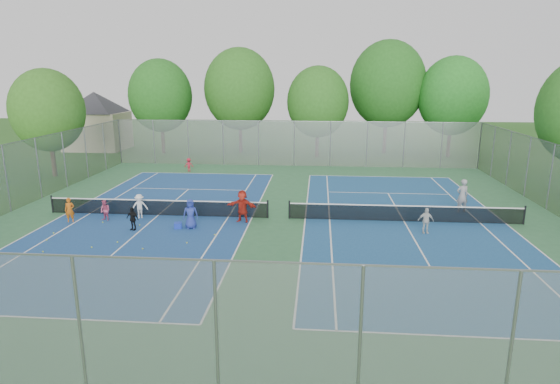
# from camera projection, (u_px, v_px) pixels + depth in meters

# --- Properties ---
(ground) EXTENTS (120.00, 120.00, 0.00)m
(ground) POSITION_uv_depth(u_px,v_px,m) (279.00, 218.00, 26.52)
(ground) COLOR #245219
(ground) RESTS_ON ground
(court_pad) EXTENTS (32.00, 32.00, 0.01)m
(court_pad) POSITION_uv_depth(u_px,v_px,m) (279.00, 218.00, 26.52)
(court_pad) COLOR #326A3F
(court_pad) RESTS_ON ground
(court_left) EXTENTS (10.97, 23.77, 0.01)m
(court_left) POSITION_uv_depth(u_px,v_px,m) (158.00, 215.00, 27.09)
(court_left) COLOR navy
(court_left) RESTS_ON court_pad
(court_right) EXTENTS (10.97, 23.77, 0.01)m
(court_right) POSITION_uv_depth(u_px,v_px,m) (404.00, 221.00, 25.95)
(court_right) COLOR navy
(court_right) RESTS_ON court_pad
(net_left) EXTENTS (12.87, 0.10, 0.91)m
(net_left) POSITION_uv_depth(u_px,v_px,m) (158.00, 208.00, 26.98)
(net_left) COLOR black
(net_left) RESTS_ON ground
(net_right) EXTENTS (12.87, 0.10, 0.91)m
(net_right) POSITION_uv_depth(u_px,v_px,m) (404.00, 214.00, 25.84)
(net_right) COLOR black
(net_right) RESTS_ON ground
(fence_north) EXTENTS (32.00, 0.10, 4.00)m
(fence_north) POSITION_uv_depth(u_px,v_px,m) (294.00, 144.00, 41.51)
(fence_north) COLOR gray
(fence_north) RESTS_ON ground
(fence_south) EXTENTS (32.00, 0.10, 4.00)m
(fence_south) POSITION_uv_depth(u_px,v_px,m) (217.00, 343.00, 10.57)
(fence_south) COLOR gray
(fence_south) RESTS_ON ground
(fence_west) EXTENTS (0.10, 32.00, 4.00)m
(fence_west) POSITION_uv_depth(u_px,v_px,m) (6.00, 179.00, 27.35)
(fence_west) COLOR gray
(fence_west) RESTS_ON ground
(house) EXTENTS (11.03, 11.03, 7.30)m
(house) POSITION_uv_depth(u_px,v_px,m) (95.00, 111.00, 50.50)
(house) COLOR #B7A88C
(house) RESTS_ON ground
(tree_nw) EXTENTS (6.40, 6.40, 9.58)m
(tree_nw) POSITION_uv_depth(u_px,v_px,m) (160.00, 96.00, 47.51)
(tree_nw) COLOR #443326
(tree_nw) RESTS_ON ground
(tree_nl) EXTENTS (7.20, 7.20, 10.69)m
(tree_nl) POSITION_uv_depth(u_px,v_px,m) (240.00, 89.00, 47.67)
(tree_nl) COLOR #443326
(tree_nl) RESTS_ON ground
(tree_nc) EXTENTS (6.00, 6.00, 8.85)m
(tree_nc) POSITION_uv_depth(u_px,v_px,m) (318.00, 102.00, 45.36)
(tree_nc) COLOR #443326
(tree_nc) RESTS_ON ground
(tree_nr) EXTENTS (7.60, 7.60, 11.42)m
(tree_nr) POSITION_uv_depth(u_px,v_px,m) (388.00, 84.00, 47.29)
(tree_nr) COLOR #443326
(tree_nr) RESTS_ON ground
(tree_ne) EXTENTS (6.60, 6.60, 9.77)m
(tree_ne) POSITION_uv_depth(u_px,v_px,m) (453.00, 96.00, 45.13)
(tree_ne) COLOR #443326
(tree_ne) RESTS_ON ground
(tree_side_w) EXTENTS (5.60, 5.60, 8.47)m
(tree_side_w) POSITION_uv_depth(u_px,v_px,m) (47.00, 110.00, 36.48)
(tree_side_w) COLOR #443326
(tree_side_w) RESTS_ON ground
(ball_crate) EXTENTS (0.46, 0.46, 0.32)m
(ball_crate) POSITION_uv_depth(u_px,v_px,m) (178.00, 226.00, 24.75)
(ball_crate) COLOR #1935BB
(ball_crate) RESTS_ON ground
(ball_hopper) EXTENTS (0.41, 0.41, 0.61)m
(ball_hopper) POSITION_uv_depth(u_px,v_px,m) (191.00, 206.00, 27.95)
(ball_hopper) COLOR #248429
(ball_hopper) RESTS_ON ground
(student_a) EXTENTS (0.58, 0.48, 1.38)m
(student_a) POSITION_uv_depth(u_px,v_px,m) (70.00, 210.00, 25.69)
(student_a) COLOR #CD6113
(student_a) RESTS_ON ground
(student_b) EXTENTS (0.68, 0.60, 1.18)m
(student_b) POSITION_uv_depth(u_px,v_px,m) (105.00, 210.00, 25.99)
(student_b) COLOR #CB4F74
(student_b) RESTS_ON ground
(student_c) EXTENTS (1.04, 0.86, 1.40)m
(student_c) POSITION_uv_depth(u_px,v_px,m) (140.00, 206.00, 26.41)
(student_c) COLOR silver
(student_c) RESTS_ON ground
(student_d) EXTENTS (0.79, 0.50, 1.25)m
(student_d) POSITION_uv_depth(u_px,v_px,m) (132.00, 219.00, 24.37)
(student_d) COLOR black
(student_d) RESTS_ON ground
(student_e) EXTENTS (0.88, 0.68, 1.60)m
(student_e) POSITION_uv_depth(u_px,v_px,m) (191.00, 214.00, 24.62)
(student_e) COLOR #293A97
(student_e) RESTS_ON ground
(student_f) EXTENTS (1.74, 0.85, 1.80)m
(student_f) POSITION_uv_depth(u_px,v_px,m) (242.00, 206.00, 25.71)
(student_f) COLOR #B52719
(student_f) RESTS_ON ground
(child_far_baseline) EXTENTS (0.80, 0.53, 1.15)m
(child_far_baseline) POSITION_uv_depth(u_px,v_px,m) (189.00, 165.00, 39.33)
(child_far_baseline) COLOR #B5192C
(child_far_baseline) RESTS_ON ground
(instructor) EXTENTS (0.82, 0.63, 2.00)m
(instructor) POSITION_uv_depth(u_px,v_px,m) (462.00, 196.00, 27.53)
(instructor) COLOR gray
(instructor) RESTS_ON ground
(teen_court_b) EXTENTS (0.79, 0.33, 1.34)m
(teen_court_b) POSITION_uv_depth(u_px,v_px,m) (426.00, 221.00, 23.90)
(teen_court_b) COLOR silver
(teen_court_b) RESTS_ON ground
(tennis_ball_0) EXTENTS (0.07, 0.07, 0.07)m
(tennis_ball_0) POSITION_uv_depth(u_px,v_px,m) (140.00, 225.00, 25.18)
(tennis_ball_0) COLOR #B3C32D
(tennis_ball_0) RESTS_ON ground
(tennis_ball_1) EXTENTS (0.07, 0.07, 0.07)m
(tennis_ball_1) POSITION_uv_depth(u_px,v_px,m) (47.00, 240.00, 22.90)
(tennis_ball_1) COLOR #D5EC36
(tennis_ball_1) RESTS_ON ground
(tennis_ball_2) EXTENTS (0.07, 0.07, 0.07)m
(tennis_ball_2) POSITION_uv_depth(u_px,v_px,m) (92.00, 248.00, 21.93)
(tennis_ball_2) COLOR #E3F238
(tennis_ball_2) RESTS_ON ground
(tennis_ball_3) EXTENTS (0.07, 0.07, 0.07)m
(tennis_ball_3) POSITION_uv_depth(u_px,v_px,m) (187.00, 243.00, 22.51)
(tennis_ball_3) COLOR yellow
(tennis_ball_3) RESTS_ON ground
(tennis_ball_4) EXTENTS (0.07, 0.07, 0.07)m
(tennis_ball_4) POSITION_uv_depth(u_px,v_px,m) (103.00, 223.00, 25.67)
(tennis_ball_4) COLOR #C4E435
(tennis_ball_4) RESTS_ON ground
(tennis_ball_5) EXTENTS (0.07, 0.07, 0.07)m
(tennis_ball_5) POSITION_uv_depth(u_px,v_px,m) (215.00, 235.00, 23.66)
(tennis_ball_5) COLOR yellow
(tennis_ball_5) RESTS_ON ground
(tennis_ball_6) EXTENTS (0.07, 0.07, 0.07)m
(tennis_ball_6) POSITION_uv_depth(u_px,v_px,m) (73.00, 256.00, 20.93)
(tennis_ball_6) COLOR yellow
(tennis_ball_6) RESTS_ON ground
(tennis_ball_7) EXTENTS (0.07, 0.07, 0.07)m
(tennis_ball_7) POSITION_uv_depth(u_px,v_px,m) (54.00, 233.00, 23.90)
(tennis_ball_7) COLOR #C0EA36
(tennis_ball_7) RESTS_ON ground
(tennis_ball_8) EXTENTS (0.07, 0.07, 0.07)m
(tennis_ball_8) POSITION_uv_depth(u_px,v_px,m) (117.00, 242.00, 22.61)
(tennis_ball_8) COLOR #C8E635
(tennis_ball_8) RESTS_ON ground
(tennis_ball_9) EXTENTS (0.07, 0.07, 0.07)m
(tennis_ball_9) POSITION_uv_depth(u_px,v_px,m) (43.00, 252.00, 21.37)
(tennis_ball_9) COLOR gold
(tennis_ball_9) RESTS_ON ground
(tennis_ball_10) EXTENTS (0.07, 0.07, 0.07)m
(tennis_ball_10) POSITION_uv_depth(u_px,v_px,m) (143.00, 249.00, 21.74)
(tennis_ball_10) COLOR yellow
(tennis_ball_10) RESTS_ON ground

